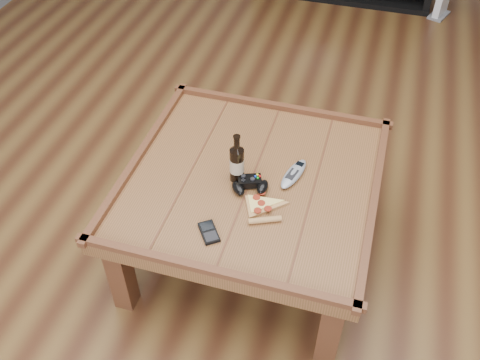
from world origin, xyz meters
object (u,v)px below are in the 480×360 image
(beer_bottle, at_px, (237,162))
(game_controller, at_px, (250,185))
(remote_control, at_px, (294,174))
(smartphone, at_px, (209,232))
(coffee_table, at_px, (252,188))
(pizza_slice, at_px, (262,207))
(game_console, at_px, (442,2))

(beer_bottle, distance_m, game_controller, 0.10)
(beer_bottle, bearing_deg, remote_control, 19.85)
(beer_bottle, xyz_separation_m, smartphone, (-0.02, -0.30, -0.08))
(beer_bottle, xyz_separation_m, remote_control, (0.22, 0.08, -0.08))
(coffee_table, distance_m, pizza_slice, 0.18)
(coffee_table, relative_size, smartphone, 8.77)
(beer_bottle, relative_size, smartphone, 1.89)
(pizza_slice, distance_m, remote_control, 0.22)
(game_controller, height_order, pizza_slice, game_controller)
(remote_control, bearing_deg, beer_bottle, -145.76)
(beer_bottle, height_order, remote_control, beer_bottle)
(coffee_table, height_order, smartphone, coffee_table)
(pizza_slice, distance_m, smartphone, 0.23)
(remote_control, xyz_separation_m, game_console, (0.62, 2.51, -0.35))
(smartphone, height_order, game_console, smartphone)
(pizza_slice, bearing_deg, coffee_table, 94.62)
(coffee_table, xyz_separation_m, game_console, (0.77, 2.56, -0.28))
(game_controller, distance_m, pizza_slice, 0.11)
(pizza_slice, height_order, remote_control, remote_control)
(beer_bottle, distance_m, remote_control, 0.24)
(pizza_slice, height_order, smartphone, pizza_slice)
(coffee_table, relative_size, beer_bottle, 4.65)
(game_controller, relative_size, remote_control, 0.76)
(remote_control, bearing_deg, game_controller, -127.70)
(coffee_table, height_order, game_controller, game_controller)
(game_console, bearing_deg, pizza_slice, -83.28)
(beer_bottle, height_order, pizza_slice, beer_bottle)
(coffee_table, relative_size, game_controller, 6.73)
(remote_control, bearing_deg, smartphone, -106.87)
(coffee_table, distance_m, game_console, 2.69)
(smartphone, bearing_deg, coffee_table, 41.55)
(game_controller, distance_m, smartphone, 0.28)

